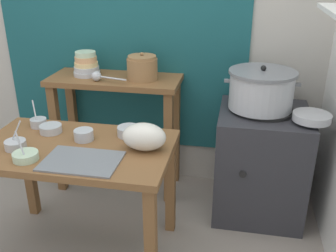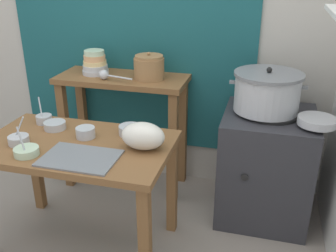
{
  "view_description": "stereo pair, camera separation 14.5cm",
  "coord_description": "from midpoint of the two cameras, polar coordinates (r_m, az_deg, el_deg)",
  "views": [
    {
      "loc": [
        0.74,
        -1.76,
        1.7
      ],
      "look_at": [
        0.36,
        0.22,
        0.82
      ],
      "focal_mm": 41.25,
      "sensor_mm": 36.0,
      "label": 1
    },
    {
      "loc": [
        0.88,
        -1.73,
        1.7
      ],
      "look_at": [
        0.36,
        0.22,
        0.82
      ],
      "focal_mm": 41.25,
      "sensor_mm": 36.0,
      "label": 2
    }
  ],
  "objects": [
    {
      "name": "wall_back",
      "position": [
        2.96,
        0.61,
        15.91
      ],
      "size": [
        4.4,
        0.12,
        2.6
      ],
      "color": "#B2ADA3",
      "rests_on": "ground"
    },
    {
      "name": "prep_table",
      "position": [
        2.32,
        -11.43,
        -4.94
      ],
      "size": [
        1.1,
        0.66,
        0.72
      ],
      "color": "brown",
      "rests_on": "ground"
    },
    {
      "name": "back_shelf_table",
      "position": [
        2.93,
        -5.22,
        3.13
      ],
      "size": [
        0.96,
        0.4,
        0.9
      ],
      "color": "brown",
      "rests_on": "ground"
    },
    {
      "name": "stove_block",
      "position": [
        2.77,
        15.63,
        -5.65
      ],
      "size": [
        0.6,
        0.61,
        0.78
      ],
      "color": "#2D2D33",
      "rests_on": "ground"
    },
    {
      "name": "steamer_pot",
      "position": [
        2.59,
        16.01,
        4.88
      ],
      "size": [
        0.49,
        0.44,
        0.29
      ],
      "color": "#B7BABF",
      "rests_on": "stove_block"
    },
    {
      "name": "clay_pot",
      "position": [
        2.77,
        -1.3,
        8.66
      ],
      "size": [
        0.22,
        0.22,
        0.19
      ],
      "color": "olive",
      "rests_on": "back_shelf_table"
    },
    {
      "name": "bowl_stack_enamel",
      "position": [
        2.94,
        -9.34,
        9.11
      ],
      "size": [
        0.19,
        0.19,
        0.18
      ],
      "color": "#B7BABF",
      "rests_on": "back_shelf_table"
    },
    {
      "name": "ladle",
      "position": [
        2.78,
        -7.81,
        7.47
      ],
      "size": [
        0.27,
        0.1,
        0.07
      ],
      "color": "#B7BABF",
      "rests_on": "back_shelf_table"
    },
    {
      "name": "serving_tray",
      "position": [
        2.08,
        -10.95,
        -4.69
      ],
      "size": [
        0.4,
        0.28,
        0.01
      ],
      "primitive_type": "cube",
      "color": "slate",
      "rests_on": "prep_table"
    },
    {
      "name": "plastic_bag",
      "position": [
        2.12,
        -1.77,
        -1.51
      ],
      "size": [
        0.25,
        0.17,
        0.15
      ],
      "primitive_type": "ellipsoid",
      "color": "silver",
      "rests_on": "prep_table"
    },
    {
      "name": "wide_pan",
      "position": [
        2.49,
        22.76,
        0.64
      ],
      "size": [
        0.23,
        0.23,
        0.05
      ],
      "primitive_type": "cylinder",
      "color": "#B7BABF",
      "rests_on": "stove_block"
    },
    {
      "name": "prep_bowl_0",
      "position": [
        2.33,
        -19.57,
        -1.9
      ],
      "size": [
        0.12,
        0.12,
        0.17
      ],
      "color": "#B7BABF",
      "rests_on": "prep_table"
    },
    {
      "name": "prep_bowl_1",
      "position": [
        2.47,
        -14.78,
        0.11
      ],
      "size": [
        0.13,
        0.13,
        0.05
      ],
      "color": "#B7BABF",
      "rests_on": "prep_table"
    },
    {
      "name": "prep_bowl_2",
      "position": [
        2.58,
        -16.33,
        1.03
      ],
      "size": [
        0.1,
        0.1,
        0.17
      ],
      "color": "#B7BABF",
      "rests_on": "prep_table"
    },
    {
      "name": "prep_bowl_3",
      "position": [
        2.31,
        -10.36,
        -0.91
      ],
      "size": [
        0.11,
        0.11,
        0.06
      ],
      "color": "#B7BABF",
      "rests_on": "prep_table"
    },
    {
      "name": "prep_bowl_4",
      "position": [
        2.32,
        -3.86,
        -0.58
      ],
      "size": [
        0.14,
        0.14,
        0.06
      ],
      "color": "#B7BABF",
      "rests_on": "prep_table"
    },
    {
      "name": "prep_bowl_5",
      "position": [
        2.19,
        -18.44,
        -3.55
      ],
      "size": [
        0.13,
        0.13,
        0.17
      ],
      "color": "#B7D1AD",
      "rests_on": "prep_table"
    }
  ]
}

